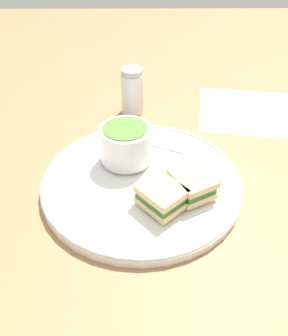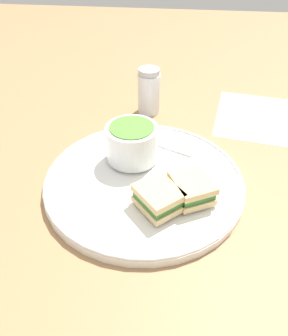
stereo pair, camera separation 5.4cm
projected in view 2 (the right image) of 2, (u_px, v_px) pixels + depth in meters
The scene contains 8 objects.
ground_plane at pixel (144, 184), 0.56m from camera, with size 2.40×2.40×0.00m, color #9E754C.
plate at pixel (144, 180), 0.55m from camera, with size 0.33×0.33×0.02m.
soup_bowl at pixel (132, 142), 0.57m from camera, with size 0.09×0.09×0.06m.
spoon at pixel (153, 140), 0.63m from camera, with size 0.06×0.10×0.01m.
sandwich_half_near at pixel (158, 198), 0.48m from camera, with size 0.09×0.08×0.03m.
sandwich_half_far at pixel (192, 188), 0.50m from camera, with size 0.08×0.08×0.03m.
salt_shaker at pixel (149, 91), 0.72m from camera, with size 0.05×0.05×0.10m.
menu_sheet at pixel (281, 120), 0.72m from camera, with size 0.25×0.31×0.00m.
Camera 2 is at (-0.41, -0.05, 0.37)m, focal length 35.00 mm.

